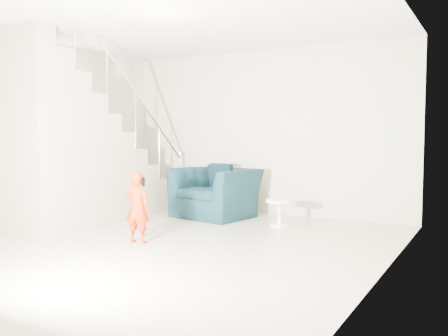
% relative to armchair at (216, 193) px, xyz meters
% --- Properties ---
extents(floor, '(5.50, 5.50, 0.00)m').
position_rel_armchair_xyz_m(floor, '(0.48, -2.03, -0.39)').
color(floor, gray).
rests_on(floor, ground).
extents(ceiling, '(5.50, 5.50, 0.00)m').
position_rel_armchair_xyz_m(ceiling, '(0.48, -2.03, 2.31)').
color(ceiling, silver).
rests_on(ceiling, back_wall).
extents(back_wall, '(5.00, 0.00, 5.00)m').
position_rel_armchair_xyz_m(back_wall, '(0.48, 0.72, 0.96)').
color(back_wall, beige).
rests_on(back_wall, floor).
extents(left_wall, '(0.00, 5.50, 5.50)m').
position_rel_armchair_xyz_m(left_wall, '(-2.02, -2.03, 0.96)').
color(left_wall, beige).
rests_on(left_wall, floor).
extents(right_wall, '(0.00, 5.50, 5.50)m').
position_rel_armchair_xyz_m(right_wall, '(2.98, -2.03, 0.96)').
color(right_wall, beige).
rests_on(right_wall, floor).
extents(armchair, '(1.34, 1.22, 0.77)m').
position_rel_armchair_xyz_m(armchair, '(0.00, 0.00, 0.00)').
color(armchair, black).
rests_on(armchair, floor).
extents(toddler, '(0.35, 0.26, 0.86)m').
position_rel_armchair_xyz_m(toddler, '(0.14, -2.07, 0.04)').
color(toddler, '#B03105').
rests_on(toddler, floor).
extents(side_table, '(0.38, 0.38, 0.38)m').
position_rel_armchair_xyz_m(side_table, '(1.20, -0.24, -0.13)').
color(side_table, white).
rests_on(side_table, floor).
extents(staircase, '(1.02, 3.03, 3.62)m').
position_rel_armchair_xyz_m(staircase, '(-1.52, -1.47, 0.56)').
color(staircase, '#ADA089').
rests_on(staircase, floor).
extents(cushion, '(0.42, 0.20, 0.42)m').
position_rel_armchair_xyz_m(cushion, '(-0.08, 0.32, 0.24)').
color(cushion, black).
rests_on(cushion, armchair).
extents(throw, '(0.04, 0.44, 0.49)m').
position_rel_armchair_xyz_m(throw, '(-0.54, 0.02, 0.10)').
color(throw, black).
rests_on(throw, armchair).
extents(phone, '(0.02, 0.05, 0.10)m').
position_rel_armchair_xyz_m(phone, '(0.25, -2.09, 0.36)').
color(phone, black).
rests_on(phone, toddler).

